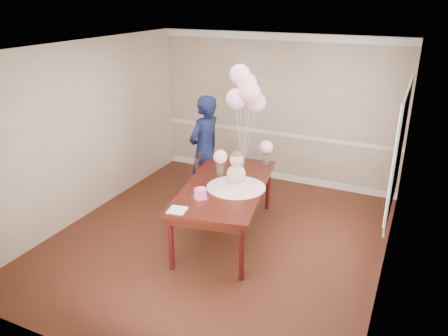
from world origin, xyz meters
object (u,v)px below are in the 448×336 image
birthday_cake (200,193)px  dining_chair_seat (211,186)px  dining_table_top (226,186)px  woman (205,151)px

birthday_cake → dining_chair_seat: size_ratio=0.40×
birthday_cake → dining_table_top: bearing=76.3°
dining_table_top → birthday_cake: bearing=-114.0°
woman → dining_table_top: bearing=55.0°
dining_table_top → woman: woman is taller
dining_chair_seat → dining_table_top: bearing=-65.6°
dining_chair_seat → woman: (-0.22, 0.25, 0.50)m
birthday_cake → dining_chair_seat: (-0.43, 1.15, -0.46)m
woman → birthday_cake: bearing=38.4°
dining_table_top → birthday_cake: (-0.13, -0.52, 0.09)m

